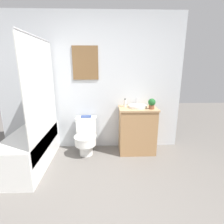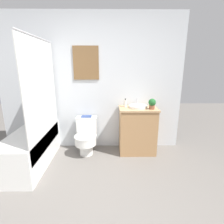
{
  "view_description": "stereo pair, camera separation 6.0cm",
  "coord_description": "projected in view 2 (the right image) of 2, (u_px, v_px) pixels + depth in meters",
  "views": [
    {
      "loc": [
        0.29,
        -1.27,
        1.6
      ],
      "look_at": [
        0.39,
        1.55,
        0.83
      ],
      "focal_mm": 28.0,
      "sensor_mm": 36.0,
      "label": 1
    },
    {
      "loc": [
        0.36,
        -1.27,
        1.6
      ],
      "look_at": [
        0.39,
        1.55,
        0.83
      ],
      "focal_mm": 28.0,
      "sensor_mm": 36.0,
      "label": 2
    }
  ],
  "objects": [
    {
      "name": "soap_bottle",
      "position": [
        125.0,
        103.0,
        3.17
      ],
      "size": [
        0.05,
        0.05,
        0.15
      ],
      "color": "silver",
      "rests_on": "vanity"
    },
    {
      "name": "vanity",
      "position": [
        137.0,
        130.0,
        3.23
      ],
      "size": [
        0.68,
        0.46,
        0.86
      ],
      "color": "#AD7F51",
      "rests_on": "ground_plane"
    },
    {
      "name": "potted_plant",
      "position": [
        152.0,
        104.0,
        2.99
      ],
      "size": [
        0.13,
        0.13,
        0.18
      ],
      "color": "brown",
      "rests_on": "vanity"
    },
    {
      "name": "book_on_tank",
      "position": [
        86.0,
        116.0,
        3.25
      ],
      "size": [
        0.18,
        0.11,
        0.02
      ],
      "color": "#33477F",
      "rests_on": "toilet"
    },
    {
      "name": "sink",
      "position": [
        138.0,
        106.0,
        3.13
      ],
      "size": [
        0.33,
        0.36,
        0.13
      ],
      "color": "white",
      "rests_on": "vanity"
    },
    {
      "name": "shower_area",
      "position": [
        32.0,
        146.0,
        2.83
      ],
      "size": [
        0.56,
        1.33,
        1.98
      ],
      "color": "white",
      "rests_on": "ground_plane"
    },
    {
      "name": "wall_back",
      "position": [
        91.0,
        84.0,
        3.26
      ],
      "size": [
        3.42,
        0.07,
        2.5
      ],
      "color": "silver",
      "rests_on": "ground_plane"
    },
    {
      "name": "toilet",
      "position": [
        86.0,
        136.0,
        3.21
      ],
      "size": [
        0.39,
        0.54,
        0.66
      ],
      "color": "white",
      "rests_on": "ground_plane"
    }
  ]
}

